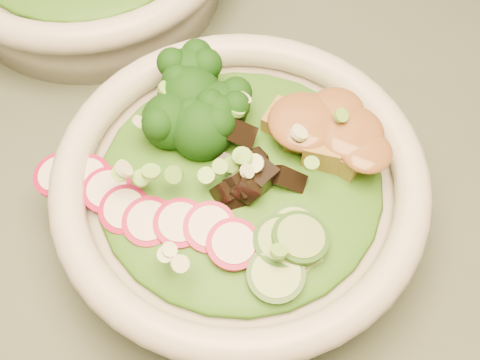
% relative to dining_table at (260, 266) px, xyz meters
% --- Properties ---
extents(dining_table, '(1.20, 0.80, 0.75)m').
position_rel_dining_table_xyz_m(dining_table, '(0.00, 0.00, 0.00)').
color(dining_table, black).
rests_on(dining_table, ground).
extents(salad_bowl, '(0.27, 0.27, 0.07)m').
position_rel_dining_table_xyz_m(salad_bowl, '(-0.01, -0.02, 0.15)').
color(salad_bowl, beige).
rests_on(salad_bowl, dining_table).
extents(lettuce_bed, '(0.20, 0.20, 0.02)m').
position_rel_dining_table_xyz_m(lettuce_bed, '(-0.01, -0.02, 0.17)').
color(lettuce_bed, '#185912').
rests_on(lettuce_bed, salad_bowl).
extents(broccoli_florets, '(0.09, 0.08, 0.04)m').
position_rel_dining_table_xyz_m(broccoli_florets, '(-0.06, 0.02, 0.19)').
color(broccoli_florets, black).
rests_on(broccoli_florets, salad_bowl).
extents(radish_slices, '(0.11, 0.05, 0.02)m').
position_rel_dining_table_xyz_m(radish_slices, '(-0.05, -0.07, 0.18)').
color(radish_slices, maroon).
rests_on(radish_slices, salad_bowl).
extents(cucumber_slices, '(0.08, 0.08, 0.04)m').
position_rel_dining_table_xyz_m(cucumber_slices, '(0.04, -0.06, 0.19)').
color(cucumber_slices, '#99BC68').
rests_on(cucumber_slices, salad_bowl).
extents(mushroom_heap, '(0.08, 0.08, 0.04)m').
position_rel_dining_table_xyz_m(mushroom_heap, '(-0.00, -0.01, 0.19)').
color(mushroom_heap, black).
rests_on(mushroom_heap, salad_bowl).
extents(tofu_cubes, '(0.10, 0.07, 0.04)m').
position_rel_dining_table_xyz_m(tofu_cubes, '(0.03, 0.03, 0.19)').
color(tofu_cubes, olive).
rests_on(tofu_cubes, salad_bowl).
extents(peanut_sauce, '(0.07, 0.06, 0.02)m').
position_rel_dining_table_xyz_m(peanut_sauce, '(0.03, 0.03, 0.20)').
color(peanut_sauce, brown).
rests_on(peanut_sauce, tofu_cubes).
extents(scallion_garnish, '(0.19, 0.19, 0.02)m').
position_rel_dining_table_xyz_m(scallion_garnish, '(-0.01, -0.02, 0.20)').
color(scallion_garnish, '#6BB23F').
rests_on(scallion_garnish, salad_bowl).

